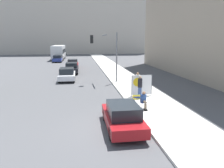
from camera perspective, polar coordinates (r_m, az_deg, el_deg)
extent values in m
plane|color=#4F4F51|center=(12.01, 1.63, -11.30)|extent=(160.00, 160.00, 0.00)
cube|color=beige|center=(26.81, 2.94, 1.59)|extent=(3.68, 90.00, 0.14)
cube|color=#BCB2A3|center=(81.49, -8.90, 20.35)|extent=(52.00, 12.00, 34.99)
cylinder|color=#474C56|center=(14.53, 7.78, -5.85)|extent=(0.03, 0.03, 0.42)
cylinder|color=#474C56|center=(14.63, 9.18, -5.77)|extent=(0.03, 0.03, 0.42)
cylinder|color=#474C56|center=(14.87, 7.39, -5.44)|extent=(0.03, 0.03, 0.42)
cylinder|color=#474C56|center=(14.97, 8.76, -5.36)|extent=(0.03, 0.03, 0.42)
cube|color=navy|center=(14.69, 8.30, -4.79)|extent=(0.40, 0.40, 0.02)
cube|color=navy|center=(14.81, 8.12, -3.84)|extent=(0.40, 0.02, 0.38)
cylinder|color=#756651|center=(14.51, 8.49, -4.58)|extent=(0.18, 0.42, 0.18)
cylinder|color=#756651|center=(14.41, 8.70, -6.02)|extent=(0.16, 0.16, 0.42)
cube|color=black|center=(14.40, 8.75, -6.69)|extent=(0.20, 0.28, 0.10)
cylinder|color=navy|center=(14.64, 8.30, -3.74)|extent=(0.34, 0.34, 0.52)
sphere|color=#936B4C|center=(14.55, 8.34, -2.34)|extent=(0.22, 0.22, 0.22)
cylinder|color=navy|center=(14.46, 7.15, -3.58)|extent=(0.45, 0.09, 0.09)
cube|color=yellow|center=(14.39, 6.38, -3.43)|extent=(0.51, 0.02, 0.32)
cube|color=navy|center=(14.38, 6.39, -3.44)|extent=(0.39, 0.01, 0.08)
cylinder|color=#334775|center=(17.27, 7.26, -2.28)|extent=(0.28, 0.28, 0.87)
cylinder|color=black|center=(17.10, 7.33, 0.27)|extent=(0.34, 0.34, 0.69)
sphere|color=tan|center=(17.02, 7.36, 1.79)|extent=(0.23, 0.23, 0.23)
cylinder|color=#334775|center=(19.40, 6.66, -0.78)|extent=(0.28, 0.28, 0.84)
cylinder|color=silver|center=(19.26, 6.71, 1.42)|extent=(0.34, 0.34, 0.67)
sphere|color=#936B4C|center=(19.19, 6.74, 2.73)|extent=(0.22, 0.22, 0.22)
cylinder|color=slate|center=(17.72, 5.18, -0.47)|extent=(0.06, 0.06, 1.72)
cylinder|color=slate|center=(18.18, 10.29, -0.31)|extent=(0.06, 0.06, 1.72)
cube|color=white|center=(17.92, 7.77, -0.23)|extent=(1.67, 0.02, 1.62)
cylinder|color=yellow|center=(17.76, 6.68, 0.49)|extent=(0.71, 0.01, 0.71)
cylinder|color=slate|center=(23.80, 1.22, 6.96)|extent=(0.16, 0.16, 5.30)
cylinder|color=slate|center=(23.51, -2.03, 12.63)|extent=(0.20, 2.67, 0.11)
cube|color=black|center=(23.34, -5.34, 11.57)|extent=(0.31, 0.31, 0.84)
sphere|color=green|center=(23.34, -5.32, 10.88)|extent=(0.18, 0.18, 0.18)
cube|color=maroon|center=(11.68, 2.73, -9.16)|extent=(1.76, 4.17, 0.52)
cube|color=black|center=(11.34, 2.92, -6.74)|extent=(1.51, 2.17, 0.62)
cylinder|color=black|center=(12.85, -1.80, -8.22)|extent=(0.22, 0.64, 0.64)
cylinder|color=black|center=(13.10, 4.95, -7.86)|extent=(0.22, 0.64, 0.64)
cylinder|color=black|center=(10.46, -0.12, -12.93)|extent=(0.22, 0.64, 0.64)
cylinder|color=black|center=(10.77, 8.18, -12.31)|extent=(0.22, 0.64, 0.64)
cube|color=silver|center=(26.01, -11.65, 2.13)|extent=(1.82, 4.37, 0.55)
cube|color=black|center=(25.75, -11.72, 3.39)|extent=(1.57, 2.27, 0.65)
cylinder|color=black|center=(27.44, -13.16, 2.06)|extent=(0.22, 0.64, 0.64)
cylinder|color=black|center=(27.35, -9.81, 2.16)|extent=(0.22, 0.64, 0.64)
cylinder|color=black|center=(24.78, -13.64, 1.05)|extent=(0.22, 0.64, 0.64)
cylinder|color=black|center=(24.68, -9.94, 1.16)|extent=(0.22, 0.64, 0.64)
cube|color=black|center=(31.66, -10.48, 3.83)|extent=(1.78, 4.66, 0.58)
cube|color=black|center=(31.40, -10.53, 4.92)|extent=(1.53, 2.42, 0.67)
cylinder|color=black|center=(33.16, -11.73, 3.69)|extent=(0.22, 0.64, 0.64)
cylinder|color=black|center=(33.11, -9.03, 3.78)|extent=(0.22, 0.64, 0.64)
cylinder|color=black|center=(30.30, -12.03, 2.97)|extent=(0.22, 0.64, 0.64)
cylinder|color=black|center=(30.24, -9.07, 3.06)|extent=(0.22, 0.64, 0.64)
cube|color=maroon|center=(37.39, -10.19, 4.95)|extent=(1.83, 4.46, 0.55)
cube|color=black|center=(37.16, -10.23, 5.83)|extent=(1.57, 2.32, 0.65)
cylinder|color=black|center=(38.82, -11.32, 4.80)|extent=(0.22, 0.64, 0.64)
cylinder|color=black|center=(38.78, -8.93, 4.88)|extent=(0.22, 0.64, 0.64)
cylinder|color=black|center=(36.08, -11.52, 4.31)|extent=(0.22, 0.64, 0.64)
cylinder|color=black|center=(36.03, -8.96, 4.39)|extent=(0.22, 0.64, 0.64)
cube|color=navy|center=(48.52, -14.00, 6.24)|extent=(1.88, 4.36, 0.56)
cube|color=black|center=(48.30, -14.06, 6.93)|extent=(1.61, 2.27, 0.65)
cylinder|color=black|center=(49.96, -14.79, 6.07)|extent=(0.22, 0.64, 0.64)
cylinder|color=black|center=(49.81, -12.89, 6.15)|extent=(0.22, 0.64, 0.64)
cylinder|color=black|center=(47.29, -15.14, 5.78)|extent=(0.22, 0.64, 0.64)
cylinder|color=black|center=(47.12, -13.13, 5.85)|extent=(0.22, 0.64, 0.64)
cube|color=silver|center=(54.93, -13.73, 8.22)|extent=(2.55, 11.02, 2.90)
cube|color=black|center=(54.93, -13.73, 8.41)|extent=(2.57, 10.46, 0.94)
cylinder|color=black|center=(58.52, -14.47, 7.01)|extent=(0.30, 1.04, 1.04)
cylinder|color=black|center=(58.33, -12.25, 7.10)|extent=(0.30, 1.04, 1.04)
cylinder|color=black|center=(51.75, -15.24, 6.45)|extent=(0.30, 1.04, 1.04)
cylinder|color=black|center=(51.53, -12.73, 6.55)|extent=(0.30, 1.04, 1.04)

